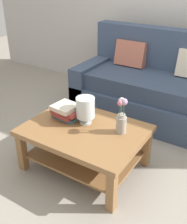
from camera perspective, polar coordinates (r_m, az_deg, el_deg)
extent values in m
plane|color=gray|center=(3.03, 2.89, -7.35)|extent=(10.00, 10.00, 0.00)
cube|color=#384760|center=(3.60, 11.86, 1.43)|extent=(1.94, 0.90, 0.36)
cube|color=#324057|center=(3.46, 12.12, 5.40)|extent=(1.70, 0.74, 0.20)
cube|color=#384760|center=(3.72, 14.71, 10.80)|extent=(1.94, 0.20, 0.70)
cube|color=#384760|center=(3.90, 0.09, 6.12)|extent=(0.20, 0.90, 0.60)
cube|color=#B26651|center=(3.74, 7.60, 11.73)|extent=(0.40, 0.18, 0.34)
cube|color=olive|center=(2.56, -1.81, -3.80)|extent=(1.07, 0.80, 0.05)
cube|color=olive|center=(2.74, -14.34, -7.86)|extent=(0.07, 0.07, 0.38)
cube|color=olive|center=(2.26, 3.70, -15.85)|extent=(0.07, 0.07, 0.38)
cube|color=olive|center=(3.15, -5.49, -1.85)|extent=(0.07, 0.07, 0.38)
cube|color=olive|center=(2.75, 10.77, -7.20)|extent=(0.07, 0.07, 0.38)
cube|color=olive|center=(2.71, -1.73, -8.56)|extent=(0.95, 0.68, 0.02)
cube|color=slate|center=(2.71, -3.71, -7.82)|extent=(0.32, 0.25, 0.03)
cube|color=beige|center=(2.70, -3.48, -7.00)|extent=(0.30, 0.24, 0.04)
cube|color=#51704C|center=(2.71, -2.99, -5.94)|extent=(0.31, 0.25, 0.03)
cube|color=#3D6075|center=(2.72, -5.56, -0.91)|extent=(0.26, 0.18, 0.03)
cube|color=#993833|center=(2.70, -5.78, -0.39)|extent=(0.23, 0.19, 0.04)
cube|color=#993833|center=(2.67, -5.70, 0.20)|extent=(0.27, 0.16, 0.04)
cube|color=beige|center=(2.66, -5.78, 1.02)|extent=(0.24, 0.24, 0.04)
cylinder|color=silver|center=(2.63, -1.62, -2.02)|extent=(0.11, 0.11, 0.02)
cylinder|color=silver|center=(2.61, -1.63, -1.42)|extent=(0.04, 0.04, 0.05)
cylinder|color=silver|center=(2.56, -1.66, 0.94)|extent=(0.17, 0.17, 0.19)
sphere|color=tan|center=(2.59, -2.13, 0.29)|extent=(0.05, 0.05, 0.05)
sphere|color=slate|center=(2.57, -1.01, 0.06)|extent=(0.05, 0.05, 0.05)
cylinder|color=#9E998E|center=(2.46, 5.67, -2.60)|extent=(0.09, 0.09, 0.15)
cylinder|color=#9E998E|center=(2.42, 5.76, -0.76)|extent=(0.06, 0.06, 0.03)
cylinder|color=#426638|center=(2.38, 6.18, 0.55)|extent=(0.01, 0.01, 0.10)
sphere|color=#B28CB7|center=(2.35, 6.27, 2.07)|extent=(0.06, 0.06, 0.06)
cylinder|color=#426638|center=(2.41, 5.71, 0.83)|extent=(0.01, 0.01, 0.10)
sphere|color=silver|center=(2.38, 5.78, 2.28)|extent=(0.06, 0.06, 0.06)
cylinder|color=#426638|center=(2.37, 5.39, 0.41)|extent=(0.01, 0.01, 0.10)
sphere|color=#C66B7A|center=(2.34, 5.46, 1.82)|extent=(0.05, 0.05, 0.05)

